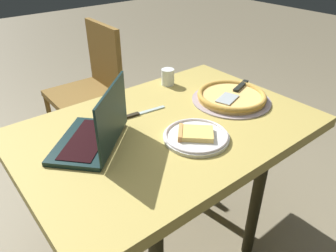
{
  "coord_description": "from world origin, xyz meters",
  "views": [
    {
      "loc": [
        0.72,
        0.89,
        1.43
      ],
      "look_at": [
        0.03,
        0.04,
        0.76
      ],
      "focal_mm": 34.46,
      "sensor_mm": 36.0,
      "label": 1
    }
  ],
  "objects_px": {
    "chair_near": "(92,83)",
    "pizza_tray": "(232,97)",
    "dining_table": "(168,140)",
    "table_knife": "(138,114)",
    "drink_cup": "(168,77)",
    "laptop": "(96,133)",
    "pizza_plate": "(196,136)"
  },
  "relations": [
    {
      "from": "chair_near",
      "to": "pizza_tray",
      "type": "bearing_deg",
      "value": 99.9
    },
    {
      "from": "dining_table",
      "to": "pizza_tray",
      "type": "height_order",
      "value": "pizza_tray"
    },
    {
      "from": "table_knife",
      "to": "drink_cup",
      "type": "relative_size",
      "value": 2.63
    },
    {
      "from": "laptop",
      "to": "chair_near",
      "type": "height_order",
      "value": "laptop"
    },
    {
      "from": "drink_cup",
      "to": "dining_table",
      "type": "bearing_deg",
      "value": 51.37
    },
    {
      "from": "table_knife",
      "to": "chair_near",
      "type": "xyz_separation_m",
      "value": [
        -0.23,
        -0.92,
        -0.23
      ]
    },
    {
      "from": "chair_near",
      "to": "laptop",
      "type": "bearing_deg",
      "value": 64.91
    },
    {
      "from": "pizza_plate",
      "to": "table_knife",
      "type": "bearing_deg",
      "value": -77.43
    },
    {
      "from": "pizza_plate",
      "to": "table_knife",
      "type": "height_order",
      "value": "pizza_plate"
    },
    {
      "from": "laptop",
      "to": "pizza_tray",
      "type": "height_order",
      "value": "laptop"
    },
    {
      "from": "laptop",
      "to": "pizza_tray",
      "type": "xyz_separation_m",
      "value": [
        -0.67,
        0.07,
        -0.03
      ]
    },
    {
      "from": "dining_table",
      "to": "pizza_plate",
      "type": "xyz_separation_m",
      "value": [
        -0.02,
        0.15,
        0.09
      ]
    },
    {
      "from": "pizza_plate",
      "to": "chair_near",
      "type": "bearing_deg",
      "value": -97.63
    },
    {
      "from": "laptop",
      "to": "pizza_tray",
      "type": "relative_size",
      "value": 1.02
    },
    {
      "from": "table_knife",
      "to": "chair_near",
      "type": "bearing_deg",
      "value": -103.97
    },
    {
      "from": "table_knife",
      "to": "dining_table",
      "type": "bearing_deg",
      "value": 109.1
    },
    {
      "from": "laptop",
      "to": "drink_cup",
      "type": "xyz_separation_m",
      "value": [
        -0.55,
        -0.26,
        -0.01
      ]
    },
    {
      "from": "dining_table",
      "to": "laptop",
      "type": "xyz_separation_m",
      "value": [
        0.3,
        -0.05,
        0.13
      ]
    },
    {
      "from": "pizza_tray",
      "to": "table_knife",
      "type": "relative_size",
      "value": 1.68
    },
    {
      "from": "pizza_plate",
      "to": "pizza_tray",
      "type": "distance_m",
      "value": 0.38
    },
    {
      "from": "laptop",
      "to": "drink_cup",
      "type": "height_order",
      "value": "laptop"
    },
    {
      "from": "table_knife",
      "to": "drink_cup",
      "type": "height_order",
      "value": "drink_cup"
    },
    {
      "from": "pizza_plate",
      "to": "laptop",
      "type": "bearing_deg",
      "value": -32.86
    },
    {
      "from": "laptop",
      "to": "drink_cup",
      "type": "bearing_deg",
      "value": -154.45
    },
    {
      "from": "dining_table",
      "to": "table_knife",
      "type": "height_order",
      "value": "table_knife"
    },
    {
      "from": "table_knife",
      "to": "drink_cup",
      "type": "distance_m",
      "value": 0.35
    },
    {
      "from": "pizza_tray",
      "to": "chair_near",
      "type": "xyz_separation_m",
      "value": [
        0.19,
        -1.09,
        -0.25
      ]
    },
    {
      "from": "dining_table",
      "to": "chair_near",
      "type": "xyz_separation_m",
      "value": [
        -0.18,
        -1.07,
        -0.15
      ]
    },
    {
      "from": "pizza_tray",
      "to": "chair_near",
      "type": "distance_m",
      "value": 1.13
    },
    {
      "from": "laptop",
      "to": "drink_cup",
      "type": "relative_size",
      "value": 4.49
    },
    {
      "from": "dining_table",
      "to": "table_knife",
      "type": "bearing_deg",
      "value": -70.9
    },
    {
      "from": "table_knife",
      "to": "chair_near",
      "type": "relative_size",
      "value": 0.24
    }
  ]
}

